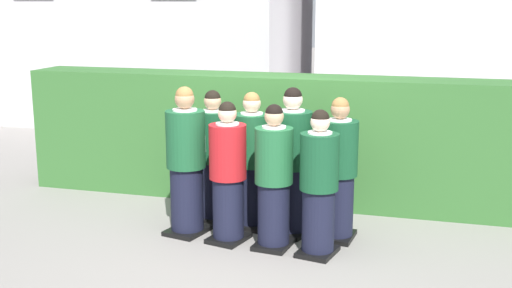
% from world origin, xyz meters
% --- Properties ---
extents(ground_plane, '(60.00, 60.00, 0.00)m').
position_xyz_m(ground_plane, '(0.00, 0.00, 0.00)').
color(ground_plane, gray).
extents(student_front_row_0, '(0.49, 0.57, 1.67)m').
position_xyz_m(student_front_row_0, '(-0.77, 0.13, 0.80)').
color(student_front_row_0, black).
rests_on(student_front_row_0, ground).
extents(student_in_red_blazer, '(0.45, 0.53, 1.54)m').
position_xyz_m(student_in_red_blazer, '(-0.25, 0.02, 0.73)').
color(student_in_red_blazer, black).
rests_on(student_in_red_blazer, ground).
extents(student_front_row_2, '(0.41, 0.48, 1.54)m').
position_xyz_m(student_front_row_2, '(0.27, -0.02, 0.73)').
color(student_front_row_2, black).
rests_on(student_front_row_2, ground).
extents(student_front_row_3, '(0.43, 0.52, 1.52)m').
position_xyz_m(student_front_row_3, '(0.77, -0.10, 0.72)').
color(student_front_row_3, black).
rests_on(student_front_row_3, ground).
extents(student_rear_row_0, '(0.45, 0.52, 1.57)m').
position_xyz_m(student_rear_row_0, '(-0.64, 0.66, 0.74)').
color(student_rear_row_0, black).
rests_on(student_rear_row_0, ground).
extents(student_rear_row_1, '(0.42, 0.53, 1.58)m').
position_xyz_m(student_rear_row_1, '(-0.13, 0.55, 0.75)').
color(student_rear_row_1, black).
rests_on(student_rear_row_1, ground).
extents(student_rear_row_2, '(0.48, 0.55, 1.66)m').
position_xyz_m(student_rear_row_2, '(0.36, 0.44, 0.79)').
color(student_rear_row_2, black).
rests_on(student_rear_row_2, ground).
extents(student_rear_row_3, '(0.41, 0.51, 1.58)m').
position_xyz_m(student_rear_row_3, '(0.89, 0.41, 0.75)').
color(student_rear_row_3, black).
rests_on(student_rear_row_3, ground).
extents(hedge, '(7.00, 0.70, 1.65)m').
position_xyz_m(hedge, '(0.00, 1.66, 0.82)').
color(hedge, '#33662D').
rests_on(hedge, ground).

